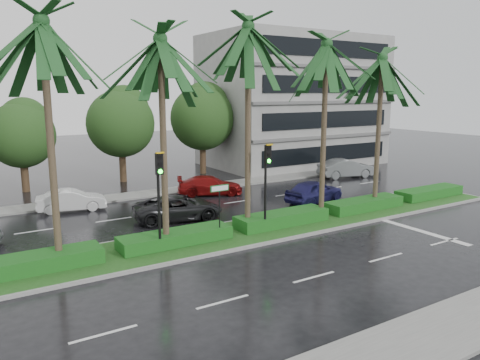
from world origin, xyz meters
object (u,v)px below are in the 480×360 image
car_white (71,200)px  car_blue (314,191)px  car_red (210,185)px  signal_median_left (159,187)px  street_sign (220,198)px  car_darkgrey (178,208)px  car_grey (346,168)px

car_white → car_blue: car_blue is taller
car_white → car_red: car_white is taller
signal_median_left → car_blue: signal_median_left is taller
street_sign → car_blue: street_sign is taller
signal_median_left → car_blue: 12.84m
car_darkgrey → car_blue: bearing=-85.6°
street_sign → car_darkgrey: (0.00, 4.62, -1.45)m
car_white → car_darkgrey: car_darkgrey is taller
street_sign → car_darkgrey: bearing=90.0°
street_sign → car_white: 10.84m
car_blue → car_grey: bearing=-68.1°
car_darkgrey → car_grey: car_grey is taller
street_sign → car_grey: 19.32m
car_darkgrey → car_grey: 17.57m
signal_median_left → car_red: signal_median_left is taller
signal_median_left → car_darkgrey: (3.00, 4.81, -2.32)m
car_blue → car_grey: car_grey is taller
car_white → car_blue: (13.50, -5.95, 0.08)m
car_blue → car_red: bearing=27.8°
car_white → car_grey: size_ratio=0.85×
car_blue → car_white: bearing=54.7°
car_white → car_blue: size_ratio=0.91×
signal_median_left → car_darkgrey: size_ratio=0.90×
car_darkgrey → car_blue: size_ratio=1.13×
car_white → car_grey: 21.51m
car_red → car_grey: size_ratio=0.95×
street_sign → car_blue: bearing=22.8°
street_sign → car_blue: (9.00, 3.79, -1.40)m
car_darkgrey → car_grey: bearing=-65.7°
car_blue → car_grey: (8.00, 5.28, 0.03)m
signal_median_left → street_sign: size_ratio=1.68×
car_white → car_red: (9.00, -0.46, -0.01)m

